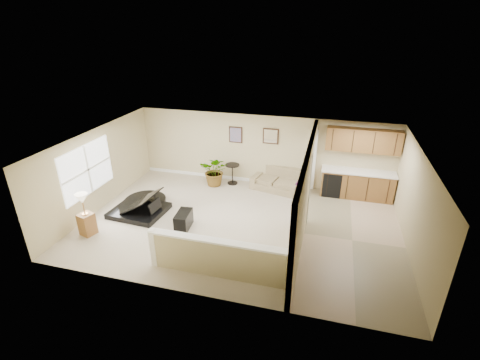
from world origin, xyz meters
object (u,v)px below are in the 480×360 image
(accent_table, at_px, (232,171))
(small_plant, at_px, (298,190))
(loveseat, at_px, (277,179))
(palm_plant, at_px, (215,171))
(piano, at_px, (138,193))
(piano_bench, at_px, (184,220))
(lamp_stand, at_px, (86,217))

(accent_table, height_order, small_plant, accent_table)
(loveseat, bearing_deg, palm_plant, -158.65)
(piano, xyz_separation_m, piano_bench, (1.70, -0.55, -0.38))
(lamp_stand, bearing_deg, piano_bench, 21.98)
(lamp_stand, bearing_deg, loveseat, 42.95)
(lamp_stand, bearing_deg, piano, 64.46)
(loveseat, xyz_separation_m, small_plant, (0.80, -0.45, -0.14))
(palm_plant, bearing_deg, accent_table, 27.42)
(accent_table, xyz_separation_m, lamp_stand, (-2.95, -4.20, 0.05))
(palm_plant, bearing_deg, lamp_stand, -121.48)
(accent_table, xyz_separation_m, palm_plant, (-0.55, -0.28, 0.07))
(loveseat, bearing_deg, piano_bench, -110.37)
(loveseat, height_order, lamp_stand, lamp_stand)
(piano, bearing_deg, lamp_stand, -111.80)
(piano, relative_size, lamp_stand, 1.59)
(palm_plant, xyz_separation_m, lamp_stand, (-2.40, -3.92, -0.02))
(piano_bench, relative_size, small_plant, 1.37)
(accent_table, bearing_deg, palm_plant, -152.58)
(piano_bench, distance_m, palm_plant, 2.95)
(palm_plant, bearing_deg, piano, -124.96)
(piano_bench, height_order, loveseat, loveseat)
(palm_plant, bearing_deg, loveseat, 8.62)
(palm_plant, xyz_separation_m, small_plant, (2.96, -0.12, -0.33))
(loveseat, bearing_deg, lamp_stand, -124.32)
(piano_bench, xyz_separation_m, loveseat, (2.13, 3.26, 0.12))
(piano, height_order, accent_table, piano)
(loveseat, bearing_deg, accent_table, -165.74)
(accent_table, xyz_separation_m, small_plant, (2.41, -0.40, -0.25))
(loveseat, distance_m, palm_plant, 2.19)
(piano_bench, relative_size, loveseat, 0.38)
(small_plant, bearing_deg, lamp_stand, -144.67)
(small_plant, bearing_deg, loveseat, 150.87)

